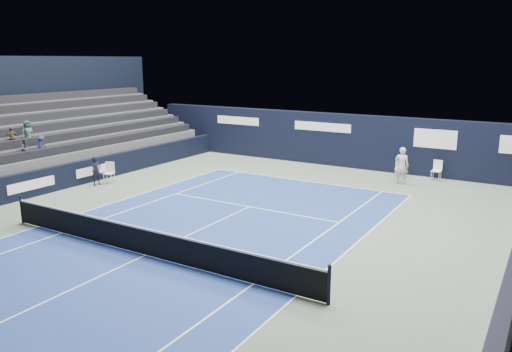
% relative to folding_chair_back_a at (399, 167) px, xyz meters
% --- Properties ---
extents(ground, '(48.00, 48.00, 0.00)m').
position_rel_folding_chair_back_a_xyz_m(ground, '(-3.87, -13.57, -0.51)').
color(ground, '#56665A').
rests_on(ground, ground).
extents(court_surface, '(10.97, 23.77, 0.01)m').
position_rel_folding_chair_back_a_xyz_m(court_surface, '(-3.87, -15.57, -0.51)').
color(court_surface, navy).
rests_on(court_surface, ground).
extents(folding_chair_back_a, '(0.46, 0.45, 0.90)m').
position_rel_folding_chair_back_a_xyz_m(folding_chair_back_a, '(0.00, 0.00, 0.00)').
color(folding_chair_back_a, silver).
rests_on(folding_chair_back_a, ground).
extents(folding_chair_back_b, '(0.49, 0.48, 1.05)m').
position_rel_folding_chair_back_a_xyz_m(folding_chair_back_b, '(1.94, 0.19, 0.09)').
color(folding_chair_back_b, white).
rests_on(folding_chair_back_b, ground).
extents(line_judge_chair, '(0.62, 0.61, 1.07)m').
position_rel_folding_chair_back_a_xyz_m(line_judge_chair, '(-12.38, -9.16, 0.10)').
color(line_judge_chair, white).
rests_on(line_judge_chair, ground).
extents(line_judge, '(0.42, 0.58, 1.46)m').
position_rel_folding_chair_back_a_xyz_m(line_judge, '(-12.50, -9.89, 0.22)').
color(line_judge, black).
rests_on(line_judge, ground).
extents(court_markings, '(11.03, 23.83, 0.00)m').
position_rel_folding_chair_back_a_xyz_m(court_markings, '(-3.87, -15.57, -0.50)').
color(court_markings, white).
rests_on(court_markings, court_surface).
extents(tennis_net, '(12.90, 0.10, 1.10)m').
position_rel_folding_chair_back_a_xyz_m(tennis_net, '(-3.87, -15.57, -0.00)').
color(tennis_net, black).
rests_on(tennis_net, ground).
extents(back_sponsor_wall, '(26.00, 0.63, 3.10)m').
position_rel_folding_chair_back_a_xyz_m(back_sponsor_wall, '(-3.86, 0.93, 1.04)').
color(back_sponsor_wall, black).
rests_on(back_sponsor_wall, ground).
extents(side_barrier_left, '(0.33, 22.00, 1.20)m').
position_rel_folding_chair_back_a_xyz_m(side_barrier_left, '(-13.37, -9.59, 0.09)').
color(side_barrier_left, black).
rests_on(side_barrier_left, ground).
extents(spectator_stand, '(6.00, 18.00, 6.40)m').
position_rel_folding_chair_back_a_xyz_m(spectator_stand, '(-17.14, -8.58, 1.44)').
color(spectator_stand, '#4D4D4F').
rests_on(spectator_stand, ground).
extents(tennis_player, '(0.72, 0.86, 1.90)m').
position_rel_folding_chair_back_a_xyz_m(tennis_player, '(0.56, -1.64, 0.44)').
color(tennis_player, silver).
rests_on(tennis_player, ground).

